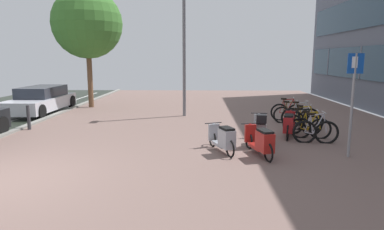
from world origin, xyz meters
TOP-DOWN VIEW (x-y plane):
  - ground at (1.43, 0.00)m, footprint 21.00×40.00m
  - bicycle_rack_00 at (7.60, 3.36)m, footprint 1.36×0.48m
  - bicycle_rack_01 at (7.64, 3.97)m, footprint 1.29×0.48m
  - bicycle_rack_02 at (7.56, 4.59)m, footprint 1.28×0.47m
  - bicycle_rack_03 at (7.82, 5.20)m, footprint 1.26×0.54m
  - bicycle_rack_04 at (7.85, 5.82)m, footprint 1.42×0.48m
  - bicycle_rack_05 at (7.66, 6.43)m, footprint 1.32×0.50m
  - bicycle_rack_06 at (7.70, 7.04)m, footprint 1.36×0.47m
  - scooter_near at (5.92, 3.34)m, footprint 0.55×1.75m
  - scooter_mid at (4.74, 2.23)m, footprint 0.81×1.55m
  - scooter_far at (7.00, 4.14)m, footprint 0.81×1.80m
  - scooter_extra at (5.70, 1.91)m, footprint 0.71×1.75m
  - parked_car_far at (-3.42, 8.89)m, footprint 1.83×4.43m
  - parking_sign at (7.97, 1.92)m, footprint 0.40×0.07m
  - lamp_post at (3.40, 8.09)m, footprint 0.20×0.52m
  - street_tree at (-1.63, 10.69)m, footprint 3.52×3.52m
  - bollard_far at (-2.05, 5.05)m, footprint 0.12×0.12m

SIDE VIEW (x-z plane):
  - ground at x=1.43m, z-range -0.09..0.04m
  - bicycle_rack_02 at x=7.56m, z-range -0.14..0.82m
  - bicycle_rack_01 at x=7.64m, z-range -0.14..0.82m
  - bicycle_rack_05 at x=7.66m, z-range -0.14..0.82m
  - bicycle_rack_03 at x=7.82m, z-range -0.14..0.82m
  - bicycle_rack_00 at x=7.60m, z-range -0.15..0.85m
  - bicycle_rack_06 at x=7.70m, z-range -0.15..0.85m
  - bicycle_rack_04 at x=7.85m, z-range -0.16..0.87m
  - scooter_mid at x=4.74m, z-range 0.01..0.78m
  - scooter_extra at x=5.70m, z-range 0.01..0.79m
  - scooter_far at x=7.00m, z-range 0.01..0.82m
  - scooter_near at x=5.92m, z-range -0.05..0.92m
  - bollard_far at x=-2.05m, z-range 0.00..0.88m
  - parked_car_far at x=-3.42m, z-range -0.02..1.20m
  - parking_sign at x=7.97m, z-range 0.30..2.96m
  - lamp_post at x=3.40m, z-range 0.32..5.93m
  - street_tree at x=-1.63m, z-range 1.24..7.27m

